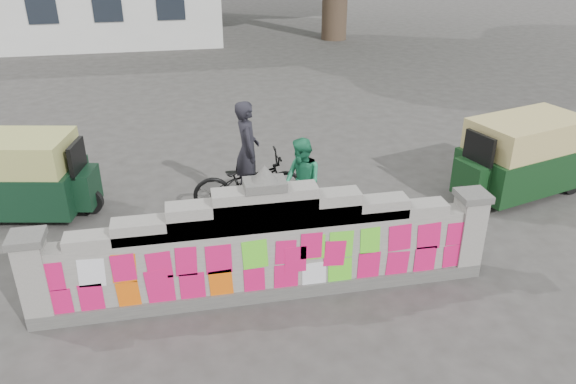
# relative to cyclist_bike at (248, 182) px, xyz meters

# --- Properties ---
(ground) EXTENTS (100.00, 100.00, 0.00)m
(ground) POSITION_rel_cyclist_bike_xyz_m (-0.11, -2.69, -0.53)
(ground) COLOR #383533
(ground) RESTS_ON ground
(parapet_wall) EXTENTS (6.48, 0.44, 2.01)m
(parapet_wall) POSITION_rel_cyclist_bike_xyz_m (-0.11, -2.70, 0.22)
(parapet_wall) COLOR #4C4C49
(parapet_wall) RESTS_ON ground
(cyclist_bike) EXTENTS (2.04, 0.75, 1.06)m
(cyclist_bike) POSITION_rel_cyclist_bike_xyz_m (0.00, 0.00, 0.00)
(cyclist_bike) COLOR black
(cyclist_bike) RESTS_ON ground
(cyclist_rider) EXTENTS (0.44, 0.67, 1.80)m
(cyclist_rider) POSITION_rel_cyclist_bike_xyz_m (0.00, 0.00, 0.37)
(cyclist_rider) COLOR black
(cyclist_rider) RESTS_ON ground
(pedestrian) EXTENTS (0.76, 0.88, 1.55)m
(pedestrian) POSITION_rel_cyclist_bike_xyz_m (0.84, -0.70, 0.24)
(pedestrian) COLOR #24875B
(pedestrian) RESTS_ON ground
(rickshaw_left) EXTENTS (2.75, 1.68, 1.48)m
(rickshaw_left) POSITION_rel_cyclist_bike_xyz_m (-4.04, 0.60, 0.23)
(rickshaw_left) COLOR black
(rickshaw_left) RESTS_ON ground
(rickshaw_right) EXTENTS (2.81, 1.86, 1.51)m
(rickshaw_right) POSITION_rel_cyclist_bike_xyz_m (5.20, -0.39, 0.25)
(rickshaw_right) COLOR black
(rickshaw_right) RESTS_ON ground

